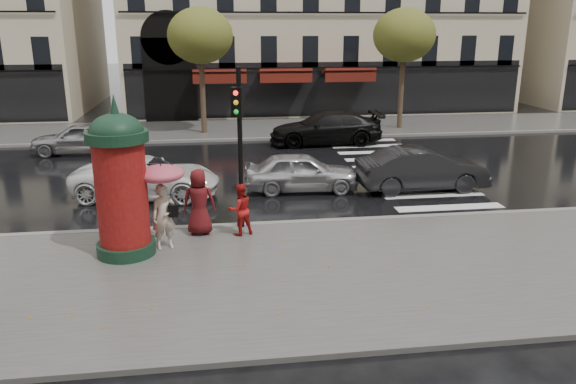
{
  "coord_description": "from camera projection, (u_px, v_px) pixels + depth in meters",
  "views": [
    {
      "loc": [
        -1.61,
        -12.52,
        5.71
      ],
      "look_at": [
        0.32,
        1.5,
        1.5
      ],
      "focal_mm": 35.0,
      "sensor_mm": 36.0,
      "label": 1
    }
  ],
  "objects": [
    {
      "name": "tree_far_left",
      "position": [
        200.0,
        36.0,
        29.08
      ],
      "size": [
        3.4,
        3.4,
        6.64
      ],
      "color": "#38281C",
      "rests_on": "ground"
    },
    {
      "name": "woman_red",
      "position": [
        240.0,
        209.0,
        15.42
      ],
      "size": [
        0.85,
        0.75,
        1.46
      ],
      "primitive_type": "imported",
      "rotation": [
        0.0,
        0.0,
        3.48
      ],
      "color": "#AB1515",
      "rests_on": "near_sidewalk"
    },
    {
      "name": "tree_far_right",
      "position": [
        404.0,
        36.0,
        30.52
      ],
      "size": [
        3.4,
        3.4,
        6.64
      ],
      "color": "#38281C",
      "rests_on": "ground"
    },
    {
      "name": "car_white",
      "position": [
        147.0,
        177.0,
        19.3
      ],
      "size": [
        5.23,
        2.93,
        1.38
      ],
      "primitive_type": "imported",
      "rotation": [
        0.0,
        0.0,
        1.44
      ],
      "color": "white",
      "rests_on": "ground"
    },
    {
      "name": "near_kerb",
      "position": [
        270.0,
        224.0,
        16.55
      ],
      "size": [
        90.0,
        0.25,
        0.14
      ],
      "primitive_type": "cube",
      "color": "slate",
      "rests_on": "ground"
    },
    {
      "name": "morris_column",
      "position": [
        121.0,
        180.0,
        13.76
      ],
      "size": [
        1.51,
        1.51,
        4.05
      ],
      "color": "black",
      "rests_on": "near_sidewalk"
    },
    {
      "name": "near_sidewalk",
      "position": [
        286.0,
        275.0,
        13.23
      ],
      "size": [
        90.0,
        7.0,
        0.12
      ],
      "primitive_type": "cube",
      "color": "#474744",
      "rests_on": "ground"
    },
    {
      "name": "car_far_silver",
      "position": [
        80.0,
        138.0,
        25.81
      ],
      "size": [
        4.3,
        1.79,
        1.46
      ],
      "primitive_type": "imported",
      "rotation": [
        0.0,
        0.0,
        -1.59
      ],
      "color": "#99999D",
      "rests_on": "ground"
    },
    {
      "name": "car_black",
      "position": [
        326.0,
        128.0,
        27.91
      ],
      "size": [
        5.57,
        2.29,
        1.61
      ],
      "primitive_type": "imported",
      "rotation": [
        0.0,
        0.0,
        -1.58
      ],
      "color": "black",
      "rests_on": "ground"
    },
    {
      "name": "far_sidewalk",
      "position": [
        240.0,
        129.0,
        31.75
      ],
      "size": [
        90.0,
        6.0,
        0.12
      ],
      "primitive_type": "cube",
      "color": "#474744",
      "rests_on": "ground"
    },
    {
      "name": "far_kerb",
      "position": [
        243.0,
        139.0,
        28.9
      ],
      "size": [
        90.0,
        0.25,
        0.14
      ],
      "primitive_type": "cube",
      "color": "slate",
      "rests_on": "ground"
    },
    {
      "name": "traffic_light",
      "position": [
        239.0,
        133.0,
        15.37
      ],
      "size": [
        0.33,
        0.44,
        4.53
      ],
      "color": "black",
      "rests_on": "near_sidewalk"
    },
    {
      "name": "woman_umbrella",
      "position": [
        162.0,
        192.0,
        14.26
      ],
      "size": [
        1.19,
        1.19,
        2.29
      ],
      "color": "beige",
      "rests_on": "near_sidewalk"
    },
    {
      "name": "ground",
      "position": [
        283.0,
        268.0,
        13.72
      ],
      "size": [
        160.0,
        160.0,
        0.0
      ],
      "primitive_type": "plane",
      "color": "black",
      "rests_on": "ground"
    },
    {
      "name": "zebra_crossing",
      "position": [
        395.0,
        166.0,
        23.62
      ],
      "size": [
        3.6,
        11.75,
        0.01
      ],
      "primitive_type": "cube",
      "color": "silver",
      "rests_on": "ground"
    },
    {
      "name": "car_silver",
      "position": [
        301.0,
        172.0,
        19.99
      ],
      "size": [
        4.17,
        1.89,
        1.39
      ],
      "primitive_type": "imported",
      "rotation": [
        0.0,
        0.0,
        1.51
      ],
      "color": "silver",
      "rests_on": "ground"
    },
    {
      "name": "car_darkgrey",
      "position": [
        422.0,
        169.0,
        20.08
      ],
      "size": [
        4.67,
        1.71,
        1.53
      ],
      "primitive_type": "imported",
      "rotation": [
        0.0,
        0.0,
        1.59
      ],
      "color": "black",
      "rests_on": "ground"
    },
    {
      "name": "man_burgundy",
      "position": [
        199.0,
        202.0,
        15.44
      ],
      "size": [
        0.95,
        0.66,
        1.85
      ],
      "primitive_type": "imported",
      "rotation": [
        0.0,
        0.0,
        3.06
      ],
      "color": "#541013",
      "rests_on": "near_sidewalk"
    }
  ]
}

